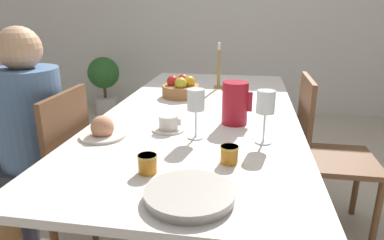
# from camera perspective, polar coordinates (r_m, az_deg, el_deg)

# --- Properties ---
(ground_plane) EXTENTS (20.00, 20.00, 0.00)m
(ground_plane) POSITION_cam_1_polar(r_m,az_deg,el_deg) (2.18, 1.47, -17.25)
(ground_plane) COLOR beige
(wall_back) EXTENTS (10.00, 0.06, 2.60)m
(wall_back) POSITION_cam_1_polar(r_m,az_deg,el_deg) (4.32, 6.71, 18.57)
(wall_back) COLOR white
(wall_back) RESTS_ON ground_plane
(dining_table) EXTENTS (0.99, 2.13, 0.73)m
(dining_table) POSITION_cam_1_polar(r_m,az_deg,el_deg) (1.88, 1.63, -0.78)
(dining_table) COLOR silver
(dining_table) RESTS_ON ground_plane
(chair_person_side) EXTENTS (0.42, 0.42, 0.91)m
(chair_person_side) POSITION_cam_1_polar(r_m,az_deg,el_deg) (1.80, -22.82, -8.72)
(chair_person_side) COLOR brown
(chair_person_side) RESTS_ON ground_plane
(chair_opposite) EXTENTS (0.42, 0.42, 0.91)m
(chair_opposite) POSITION_cam_1_polar(r_m,az_deg,el_deg) (2.07, 21.21, -5.02)
(chair_opposite) COLOR brown
(chair_opposite) RESTS_ON ground_plane
(person_seated) EXTENTS (0.39, 0.41, 1.19)m
(person_seated) POSITION_cam_1_polar(r_m,az_deg,el_deg) (1.77, -25.94, -1.90)
(person_seated) COLOR #33333D
(person_seated) RESTS_ON ground_plane
(red_pitcher) EXTENTS (0.15, 0.12, 0.20)m
(red_pitcher) POSITION_cam_1_polar(r_m,az_deg,el_deg) (1.63, 7.17, 2.86)
(red_pitcher) COLOR #A31423
(red_pitcher) RESTS_ON dining_table
(wine_glass_water) EXTENTS (0.07, 0.07, 0.21)m
(wine_glass_water) POSITION_cam_1_polar(r_m,az_deg,el_deg) (1.42, 0.64, 3.03)
(wine_glass_water) COLOR white
(wine_glass_water) RESTS_ON dining_table
(wine_glass_juice) EXTENTS (0.07, 0.07, 0.22)m
(wine_glass_juice) POSITION_cam_1_polar(r_m,az_deg,el_deg) (1.40, 12.18, 2.48)
(wine_glass_juice) COLOR white
(wine_glass_juice) RESTS_ON dining_table
(teacup_near_person) EXTENTS (0.15, 0.15, 0.07)m
(teacup_near_person) POSITION_cam_1_polar(r_m,az_deg,el_deg) (1.55, -3.92, -0.64)
(teacup_near_person) COLOR silver
(teacup_near_person) RESTS_ON dining_table
(serving_tray) EXTENTS (0.27, 0.27, 0.03)m
(serving_tray) POSITION_cam_1_polar(r_m,az_deg,el_deg) (1.01, -0.40, -12.31)
(serving_tray) COLOR #B7B2A8
(serving_tray) RESTS_ON dining_table
(bread_plate) EXTENTS (0.20, 0.20, 0.10)m
(bread_plate) POSITION_cam_1_polar(r_m,az_deg,el_deg) (1.52, -14.67, -1.58)
(bread_plate) COLOR silver
(bread_plate) RESTS_ON dining_table
(jam_jar_amber) EXTENTS (0.07, 0.07, 0.06)m
(jam_jar_amber) POSITION_cam_1_polar(r_m,az_deg,el_deg) (1.23, 6.23, -5.59)
(jam_jar_amber) COLOR #C67A1E
(jam_jar_amber) RESTS_ON dining_table
(jam_jar_red) EXTENTS (0.07, 0.07, 0.06)m
(jam_jar_red) POSITION_cam_1_polar(r_m,az_deg,el_deg) (1.16, -7.44, -7.10)
(jam_jar_red) COLOR #C67A1E
(jam_jar_red) RESTS_ON dining_table
(fruit_bowl) EXTENTS (0.23, 0.23, 0.13)m
(fruit_bowl) POSITION_cam_1_polar(r_m,az_deg,el_deg) (2.14, -1.84, 5.31)
(fruit_bowl) COLOR #9E6B3D
(fruit_bowl) RESTS_ON dining_table
(candlestick_tall) EXTENTS (0.06, 0.06, 0.31)m
(candlestick_tall) POSITION_cam_1_polar(r_m,az_deg,el_deg) (2.37, 4.48, 8.18)
(candlestick_tall) COLOR olive
(candlestick_tall) RESTS_ON dining_table
(potted_plant) EXTENTS (0.37, 0.37, 0.71)m
(potted_plant) POSITION_cam_1_polar(r_m,az_deg,el_deg) (4.26, -14.44, 6.41)
(potted_plant) COLOR beige
(potted_plant) RESTS_ON ground_plane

